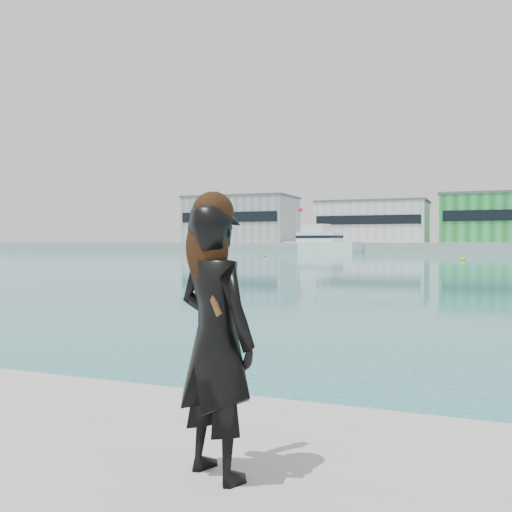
% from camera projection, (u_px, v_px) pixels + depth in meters
% --- Properties ---
extents(far_quay, '(320.00, 40.00, 2.00)m').
position_uv_depth(far_quay, '(475.00, 247.00, 125.15)').
color(far_quay, '#9E9E99').
rests_on(far_quay, ground).
extents(warehouse_grey_left, '(26.52, 16.36, 11.50)m').
position_uv_depth(warehouse_grey_left, '(241.00, 219.00, 143.33)').
color(warehouse_grey_left, gray).
rests_on(warehouse_grey_left, far_quay).
extents(warehouse_white, '(24.48, 15.35, 9.50)m').
position_uv_depth(warehouse_white, '(373.00, 222.00, 131.21)').
color(warehouse_white, silver).
rests_on(warehouse_white, far_quay).
extents(flagpole_left, '(1.28, 0.16, 8.00)m').
position_uv_depth(flagpole_left, '(298.00, 223.00, 130.58)').
color(flagpole_left, silver).
rests_on(flagpole_left, far_quay).
extents(motor_yacht, '(17.02, 9.37, 7.66)m').
position_uv_depth(motor_yacht, '(321.00, 242.00, 118.26)').
color(motor_yacht, white).
rests_on(motor_yacht, ground).
extents(buoy_near, '(0.50, 0.50, 0.50)m').
position_uv_depth(buoy_near, '(463.00, 261.00, 66.70)').
color(buoy_near, '#D8D90B').
rests_on(buoy_near, ground).
extents(buoy_far, '(0.50, 0.50, 0.50)m').
position_uv_depth(buoy_far, '(265.00, 257.00, 83.87)').
color(buoy_far, '#D8D90B').
rests_on(buoy_far, ground).
extents(woman, '(0.75, 0.64, 1.84)m').
position_uv_depth(woman, '(215.00, 331.00, 3.63)').
color(woman, black).
rests_on(woman, near_quay).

